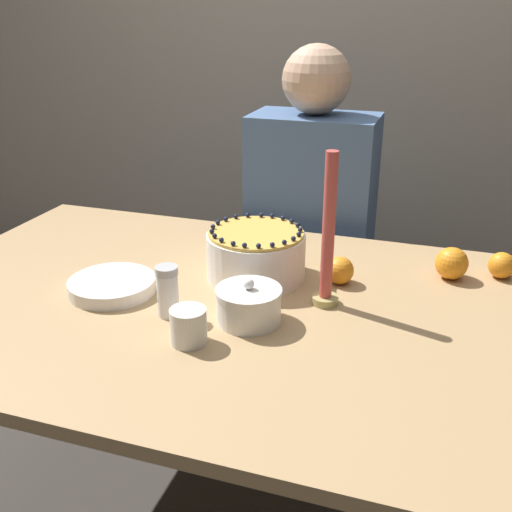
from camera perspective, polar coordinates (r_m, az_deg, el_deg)
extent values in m
cube|color=#ADA393|center=(2.59, 8.89, 20.98)|extent=(8.00, 0.05, 2.60)
cube|color=tan|center=(1.40, -2.75, -4.89)|extent=(1.59, 1.00, 0.03)
cylinder|color=tan|center=(2.24, -16.37, -5.29)|extent=(0.07, 0.07, 0.71)
cylinder|color=white|center=(1.49, 0.00, 0.00)|extent=(0.25, 0.25, 0.11)
cylinder|color=gold|center=(1.47, 0.00, 2.20)|extent=(0.24, 0.24, 0.01)
sphere|color=#191E3D|center=(1.43, 4.10, 2.09)|extent=(0.01, 0.01, 0.01)
sphere|color=#191E3D|center=(1.46, 4.23, 2.53)|extent=(0.01, 0.01, 0.01)
sphere|color=#191E3D|center=(1.49, 3.99, 2.95)|extent=(0.01, 0.01, 0.01)
sphere|color=#191E3D|center=(1.52, 3.42, 3.33)|extent=(0.01, 0.01, 0.01)
sphere|color=#191E3D|center=(1.54, 2.57, 3.64)|extent=(0.01, 0.01, 0.01)
sphere|color=#191E3D|center=(1.56, 1.53, 3.84)|extent=(0.01, 0.01, 0.01)
sphere|color=#191E3D|center=(1.56, 0.38, 3.94)|extent=(0.01, 0.01, 0.01)
sphere|color=#191E3D|center=(1.56, -0.80, 3.92)|extent=(0.01, 0.01, 0.01)
sphere|color=#191E3D|center=(1.55, -1.92, 3.78)|extent=(0.01, 0.01, 0.01)
sphere|color=#191E3D|center=(1.53, -2.90, 3.54)|extent=(0.01, 0.01, 0.01)
sphere|color=#191E3D|center=(1.51, -3.66, 3.21)|extent=(0.01, 0.01, 0.01)
sphere|color=#191E3D|center=(1.48, -4.12, 2.81)|extent=(0.01, 0.01, 0.01)
sphere|color=#191E3D|center=(1.45, -4.23, 2.37)|extent=(0.01, 0.01, 0.01)
sphere|color=#191E3D|center=(1.42, -3.96, 1.93)|extent=(0.01, 0.01, 0.01)
sphere|color=#191E3D|center=(1.40, -3.31, 1.54)|extent=(0.01, 0.01, 0.01)
sphere|color=#191E3D|center=(1.38, -2.33, 1.22)|extent=(0.01, 0.01, 0.01)
sphere|color=#191E3D|center=(1.36, -1.10, 1.03)|extent=(0.01, 0.01, 0.01)
sphere|color=#191E3D|center=(1.36, 0.24, 0.98)|extent=(0.01, 0.01, 0.01)
sphere|color=#191E3D|center=(1.37, 1.56, 1.09)|extent=(0.01, 0.01, 0.01)
sphere|color=#191E3D|center=(1.38, 2.71, 1.32)|extent=(0.01, 0.01, 0.01)
sphere|color=#191E3D|center=(1.41, 3.58, 1.67)|extent=(0.01, 0.01, 0.01)
cylinder|color=white|center=(1.29, -0.70, -4.94)|extent=(0.14, 0.14, 0.07)
cylinder|color=white|center=(1.28, -0.71, -3.40)|extent=(0.14, 0.14, 0.01)
sphere|color=white|center=(1.27, -0.71, -2.67)|extent=(0.02, 0.02, 0.02)
cylinder|color=white|center=(1.32, -8.39, -3.69)|extent=(0.05, 0.05, 0.10)
cylinder|color=silver|center=(1.30, -8.53, -1.38)|extent=(0.05, 0.05, 0.02)
cylinder|color=white|center=(1.47, -13.50, -3.17)|extent=(0.21, 0.21, 0.01)
cylinder|color=white|center=(1.47, -13.53, -2.89)|extent=(0.21, 0.21, 0.01)
cylinder|color=white|center=(1.47, -13.56, -2.61)|extent=(0.21, 0.21, 0.01)
cylinder|color=white|center=(1.46, -13.59, -2.32)|extent=(0.21, 0.21, 0.01)
cylinder|color=tan|center=(1.39, 6.59, -4.16)|extent=(0.06, 0.06, 0.02)
cylinder|color=#CC4C47|center=(1.32, 6.93, 2.74)|extent=(0.03, 0.03, 0.34)
cylinder|color=white|center=(1.22, -6.45, -6.65)|extent=(0.07, 0.07, 0.08)
sphere|color=orange|center=(1.57, 18.13, -0.66)|extent=(0.08, 0.08, 0.08)
sphere|color=orange|center=(1.62, 22.35, -0.82)|extent=(0.07, 0.07, 0.07)
sphere|color=orange|center=(1.48, 7.99, -1.36)|extent=(0.07, 0.07, 0.07)
cube|color=#595960|center=(2.22, 4.82, -8.39)|extent=(0.34, 0.34, 0.45)
cube|color=#4C6B99|center=(2.00, 5.31, 4.65)|extent=(0.40, 0.24, 0.61)
sphere|color=#D8AD8C|center=(1.91, 5.78, 16.38)|extent=(0.21, 0.21, 0.21)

